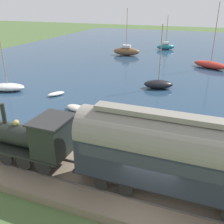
% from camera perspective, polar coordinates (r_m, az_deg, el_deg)
% --- Properties ---
extents(ground_plane, '(200.00, 200.00, 0.00)m').
position_cam_1_polar(ground_plane, '(13.72, 7.74, -20.55)').
color(ground_plane, '#476033').
extents(harbor_water, '(80.00, 80.00, 0.01)m').
position_cam_1_polar(harbor_water, '(54.20, 19.33, 11.87)').
color(harbor_water, navy).
rests_on(harbor_water, ground).
extents(rail_embankment, '(4.77, 56.00, 0.59)m').
position_cam_1_polar(rail_embankment, '(14.21, 8.71, -17.53)').
color(rail_embankment, '#756651').
rests_on(rail_embankment, ground).
extents(steam_locomotive, '(2.39, 5.22, 3.43)m').
position_cam_1_polar(steam_locomotive, '(15.53, -16.04, -5.34)').
color(steam_locomotive, black).
rests_on(steam_locomotive, rail_embankment).
extents(passenger_coach, '(2.21, 10.48, 4.31)m').
position_cam_1_polar(passenger_coach, '(12.49, 14.89, -8.95)').
color(passenger_coach, black).
rests_on(passenger_coach, rail_embankment).
extents(sailboat_white, '(2.78, 4.11, 8.00)m').
position_cam_1_polar(sailboat_white, '(31.78, -21.78, 5.13)').
color(sailboat_white, white).
rests_on(sailboat_white, harbor_water).
extents(sailboat_red, '(3.89, 5.58, 9.28)m').
position_cam_1_polar(sailboat_red, '(42.50, 20.67, 9.65)').
color(sailboat_red, '#B72D23').
rests_on(sailboat_red, harbor_water).
extents(sailboat_brown, '(2.04, 5.02, 8.19)m').
position_cam_1_polar(sailboat_brown, '(49.73, 3.15, 13.12)').
color(sailboat_brown, brown).
rests_on(sailboat_brown, harbor_water).
extents(sailboat_teal, '(2.77, 3.88, 6.73)m').
position_cam_1_polar(sailboat_teal, '(56.82, 11.61, 13.80)').
color(sailboat_teal, '#1E707A').
rests_on(sailboat_teal, harbor_water).
extents(sailboat_black, '(2.50, 3.62, 7.13)m').
position_cam_1_polar(sailboat_black, '(30.88, 10.07, 6.05)').
color(sailboat_black, black).
rests_on(sailboat_black, harbor_water).
extents(rowboat_near_shore, '(2.27, 2.19, 0.53)m').
position_cam_1_polar(rowboat_near_shore, '(19.63, 20.66, -6.31)').
color(rowboat_near_shore, '#B7B2A3').
rests_on(rowboat_near_shore, harbor_water).
extents(rowboat_mid_harbor, '(1.64, 2.48, 0.52)m').
position_cam_1_polar(rowboat_mid_harbor, '(24.34, -7.72, 0.81)').
color(rowboat_mid_harbor, beige).
rests_on(rowboat_mid_harbor, harbor_water).
extents(rowboat_far_out, '(2.00, 1.64, 0.38)m').
position_cam_1_polar(rowboat_far_out, '(28.75, -12.08, 3.88)').
color(rowboat_far_out, silver).
rests_on(rowboat_far_out, harbor_water).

